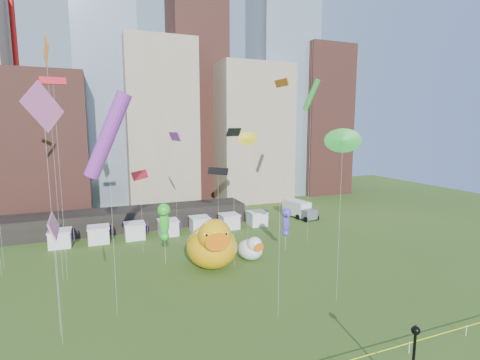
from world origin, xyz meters
name	(u,v)px	position (x,y,z in m)	size (l,w,h in m)	color
skyline	(149,103)	(2.25, 61.06, 21.44)	(101.00, 23.00, 68.00)	brown
pavilion	(131,219)	(-4.00, 42.00, 1.60)	(38.00, 6.00, 3.20)	black
vendor_tents	(168,228)	(1.02, 36.00, 1.11)	(33.24, 2.80, 2.40)	white
big_duck	(212,244)	(3.41, 20.86, 2.92)	(7.04, 8.71, 6.36)	#F5A90C
small_duck	(251,249)	(8.67, 21.63, 1.46)	(3.42, 4.32, 3.18)	white
seahorse_green	(164,219)	(-1.54, 24.17, 5.62)	(1.84, 2.14, 7.52)	silver
seahorse_purple	(286,220)	(14.43, 23.16, 4.24)	(1.57, 1.82, 5.86)	silver
lamppost	(414,355)	(8.29, -3.63, 3.08)	(0.52, 0.52, 5.03)	black
box_truck	(299,209)	(25.43, 38.23, 1.53)	(3.75, 7.33, 2.97)	silver
kite_0	(53,83)	(-12.31, 23.47, 20.86)	(2.45, 0.61, 21.48)	silver
kite_1	(54,226)	(-11.82, 10.59, 9.36)	(0.68, 4.01, 9.98)	silver
kite_2	(218,171)	(6.34, 27.50, 10.60)	(2.32, 2.62, 11.11)	silver
kite_3	(311,95)	(19.06, 25.12, 20.81)	(1.89, 2.55, 22.98)	silver
kite_6	(46,55)	(-12.74, 23.49, 23.55)	(0.89, 3.45, 25.71)	silver
kite_7	(108,135)	(-7.68, 13.97, 15.81)	(4.47, 2.87, 19.49)	silver
kite_8	(140,175)	(-3.64, 28.98, 10.39)	(2.49, 3.22, 10.97)	silver
kite_9	(43,110)	(-12.06, 12.01, 17.76)	(2.54, 2.84, 19.84)	silver
kite_10	(234,133)	(5.84, 20.13, 15.83)	(2.56, 2.39, 16.40)	silver
kite_11	(343,141)	(11.88, 8.57, 15.28)	(1.95, 1.44, 16.39)	silver
kite_12	(248,139)	(11.65, 29.72, 14.83)	(1.93, 0.34, 15.82)	silver
kite_14	(282,87)	(5.33, 7.96, 19.62)	(0.38, 1.94, 20.27)	silver
kite_15	(175,137)	(1.50, 31.66, 15.15)	(0.92, 4.11, 15.82)	silver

